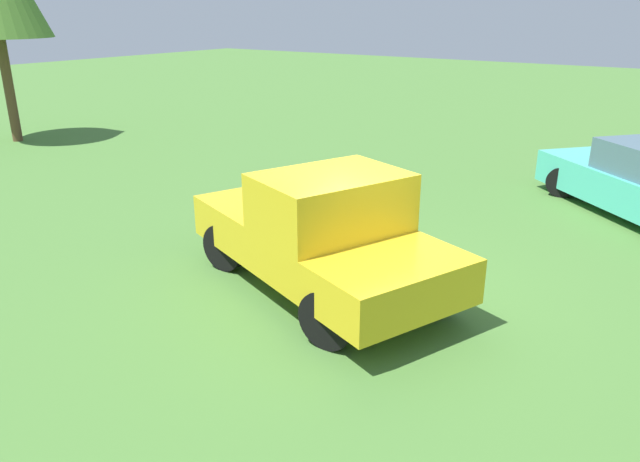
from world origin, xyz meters
TOP-DOWN VIEW (x-y plane):
  - ground_plane at (0.00, 0.00)m, footprint 80.00×80.00m
  - pickup_truck at (-0.44, -0.34)m, footprint 4.83×3.42m

SIDE VIEW (x-z plane):
  - ground_plane at x=0.00m, z-range 0.00..0.00m
  - pickup_truck at x=-0.44m, z-range 0.03..1.82m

